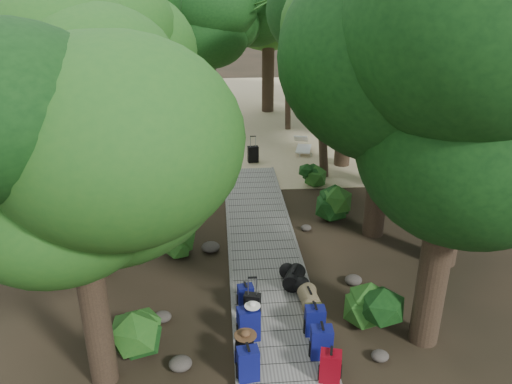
{
  "coord_description": "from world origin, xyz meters",
  "views": [
    {
      "loc": [
        -1.18,
        -11.65,
        7.16
      ],
      "look_at": [
        -0.06,
        2.56,
        1.0
      ],
      "focal_mm": 35.0,
      "sensor_mm": 36.0,
      "label": 1
    }
  ],
  "objects_px": {
    "backpack_right_a": "(330,365)",
    "backpack_right_d": "(314,315)",
    "backpack_left_a": "(248,362)",
    "backpack_left_c": "(248,322)",
    "backpack_left_b": "(245,350)",
    "duffel_right_black": "(294,278)",
    "kayak": "(173,140)",
    "duffel_right_khaki": "(309,299)",
    "lone_suitcase_on_sand": "(253,154)",
    "sun_lounger": "(304,146)",
    "backpack_right_b": "(321,341)",
    "backpack_right_c": "(315,319)",
    "suitcase_on_boardwalk": "(252,305)",
    "backpack_left_d": "(246,294)"
  },
  "relations": [
    {
      "from": "duffel_right_khaki",
      "to": "duffel_right_black",
      "type": "height_order",
      "value": "duffel_right_black"
    },
    {
      "from": "backpack_left_c",
      "to": "backpack_right_a",
      "type": "distance_m",
      "value": 1.95
    },
    {
      "from": "backpack_right_c",
      "to": "duffel_right_black",
      "type": "distance_m",
      "value": 1.84
    },
    {
      "from": "backpack_right_c",
      "to": "suitcase_on_boardwalk",
      "type": "height_order",
      "value": "backpack_right_c"
    },
    {
      "from": "backpack_left_b",
      "to": "backpack_left_c",
      "type": "height_order",
      "value": "backpack_left_c"
    },
    {
      "from": "backpack_right_d",
      "to": "duffel_right_khaki",
      "type": "relative_size",
      "value": 0.9
    },
    {
      "from": "duffel_right_khaki",
      "to": "sun_lounger",
      "type": "bearing_deg",
      "value": 75.57
    },
    {
      "from": "backpack_left_d",
      "to": "sun_lounger",
      "type": "xyz_separation_m",
      "value": [
        3.22,
        11.02,
        -0.07
      ]
    },
    {
      "from": "backpack_left_a",
      "to": "backpack_right_a",
      "type": "bearing_deg",
      "value": -13.35
    },
    {
      "from": "backpack_left_b",
      "to": "duffel_right_black",
      "type": "distance_m",
      "value": 2.97
    },
    {
      "from": "backpack_right_b",
      "to": "duffel_right_khaki",
      "type": "height_order",
      "value": "backpack_right_b"
    },
    {
      "from": "backpack_right_d",
      "to": "backpack_right_a",
      "type": "bearing_deg",
      "value": -89.71
    },
    {
      "from": "backpack_right_b",
      "to": "duffel_right_khaki",
      "type": "relative_size",
      "value": 1.22
    },
    {
      "from": "sun_lounger",
      "to": "backpack_left_a",
      "type": "bearing_deg",
      "value": -89.7
    },
    {
      "from": "backpack_left_b",
      "to": "duffel_right_khaki",
      "type": "bearing_deg",
      "value": 54.99
    },
    {
      "from": "backpack_left_a",
      "to": "sun_lounger",
      "type": "distance_m",
      "value": 13.78
    },
    {
      "from": "duffel_right_black",
      "to": "kayak",
      "type": "distance_m",
      "value": 12.76
    },
    {
      "from": "backpack_left_c",
      "to": "lone_suitcase_on_sand",
      "type": "bearing_deg",
      "value": 74.42
    },
    {
      "from": "backpack_left_a",
      "to": "kayak",
      "type": "bearing_deg",
      "value": 91.98
    },
    {
      "from": "backpack_left_d",
      "to": "backpack_right_d",
      "type": "height_order",
      "value": "backpack_right_d"
    },
    {
      "from": "sun_lounger",
      "to": "backpack_right_a",
      "type": "bearing_deg",
      "value": -83.25
    },
    {
      "from": "backpack_right_b",
      "to": "backpack_right_c",
      "type": "xyz_separation_m",
      "value": [
        0.01,
        0.72,
        -0.03
      ]
    },
    {
      "from": "backpack_left_a",
      "to": "backpack_left_c",
      "type": "xyz_separation_m",
      "value": [
        0.08,
        1.13,
        0.04
      ]
    },
    {
      "from": "backpack_right_d",
      "to": "kayak",
      "type": "distance_m",
      "value": 14.32
    },
    {
      "from": "suitcase_on_boardwalk",
      "to": "backpack_right_c",
      "type": "bearing_deg",
      "value": -12.83
    },
    {
      "from": "backpack_left_a",
      "to": "backpack_right_c",
      "type": "relative_size",
      "value": 1.07
    },
    {
      "from": "backpack_left_d",
      "to": "kayak",
      "type": "xyz_separation_m",
      "value": [
        -2.62,
        12.84,
        -0.2
      ]
    },
    {
      "from": "suitcase_on_boardwalk",
      "to": "kayak",
      "type": "bearing_deg",
      "value": 117.66
    },
    {
      "from": "sun_lounger",
      "to": "lone_suitcase_on_sand",
      "type": "bearing_deg",
      "value": -141.74
    },
    {
      "from": "lone_suitcase_on_sand",
      "to": "sun_lounger",
      "type": "height_order",
      "value": "lone_suitcase_on_sand"
    },
    {
      "from": "backpack_left_d",
      "to": "duffel_right_black",
      "type": "distance_m",
      "value": 1.42
    },
    {
      "from": "backpack_right_a",
      "to": "duffel_right_khaki",
      "type": "bearing_deg",
      "value": 104.47
    },
    {
      "from": "backpack_left_b",
      "to": "backpack_left_d",
      "type": "xyz_separation_m",
      "value": [
        0.13,
        1.95,
        -0.05
      ]
    },
    {
      "from": "lone_suitcase_on_sand",
      "to": "sun_lounger",
      "type": "distance_m",
      "value": 2.53
    },
    {
      "from": "suitcase_on_boardwalk",
      "to": "lone_suitcase_on_sand",
      "type": "relative_size",
      "value": 0.83
    },
    {
      "from": "backpack_right_d",
      "to": "suitcase_on_boardwalk",
      "type": "bearing_deg",
      "value": 160.92
    },
    {
      "from": "duffel_right_black",
      "to": "suitcase_on_boardwalk",
      "type": "bearing_deg",
      "value": -112.69
    },
    {
      "from": "backpack_left_d",
      "to": "backpack_right_b",
      "type": "bearing_deg",
      "value": -62.07
    },
    {
      "from": "duffel_right_khaki",
      "to": "backpack_left_d",
      "type": "bearing_deg",
      "value": 166.36
    },
    {
      "from": "backpack_left_c",
      "to": "backpack_right_c",
      "type": "bearing_deg",
      "value": -8.32
    },
    {
      "from": "backpack_right_d",
      "to": "backpack_left_d",
      "type": "bearing_deg",
      "value": 147.87
    },
    {
      "from": "backpack_right_a",
      "to": "backpack_right_d",
      "type": "distance_m",
      "value": 1.61
    },
    {
      "from": "backpack_left_d",
      "to": "suitcase_on_boardwalk",
      "type": "distance_m",
      "value": 0.47
    },
    {
      "from": "backpack_left_d",
      "to": "backpack_right_a",
      "type": "height_order",
      "value": "backpack_right_a"
    },
    {
      "from": "duffel_right_black",
      "to": "backpack_right_c",
      "type": "bearing_deg",
      "value": -62.81
    },
    {
      "from": "backpack_right_b",
      "to": "sun_lounger",
      "type": "relative_size",
      "value": 0.4
    },
    {
      "from": "backpack_right_a",
      "to": "lone_suitcase_on_sand",
      "type": "relative_size",
      "value": 1.03
    },
    {
      "from": "backpack_left_d",
      "to": "duffel_right_black",
      "type": "xyz_separation_m",
      "value": [
        1.24,
        0.68,
        -0.06
      ]
    },
    {
      "from": "backpack_right_c",
      "to": "backpack_right_d",
      "type": "relative_size",
      "value": 1.26
    },
    {
      "from": "backpack_right_c",
      "to": "lone_suitcase_on_sand",
      "type": "distance_m",
      "value": 11.15
    }
  ]
}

